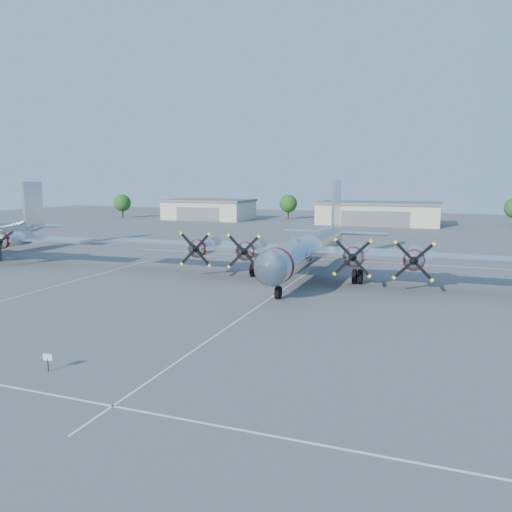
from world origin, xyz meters
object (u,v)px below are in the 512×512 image
(tree_far_west, at_px, (122,203))
(info_placard, at_px, (48,359))
(tree_west, at_px, (288,204))
(main_bomber_b29, at_px, (309,277))
(hangar_center, at_px, (379,213))
(hangar_west, at_px, (209,209))

(tree_far_west, height_order, info_placard, tree_far_west)
(tree_west, bearing_deg, main_bomber_b29, -71.61)
(hangar_center, distance_m, tree_west, 26.30)
(hangar_west, bearing_deg, hangar_center, -0.00)
(hangar_west, relative_size, info_placard, 22.08)
(hangar_west, height_order, info_placard, hangar_west)
(main_bomber_b29, bearing_deg, tree_far_west, 137.35)
(tree_far_west, bearing_deg, tree_west, 14.93)
(main_bomber_b29, bearing_deg, info_placard, -101.90)
(tree_west, distance_m, info_placard, 111.28)
(hangar_center, height_order, main_bomber_b29, hangar_center)
(main_bomber_b29, height_order, info_placard, main_bomber_b29)
(hangar_west, xyz_separation_m, tree_west, (20.00, 8.04, 1.51))
(main_bomber_b29, distance_m, info_placard, 32.77)
(hangar_west, relative_size, main_bomber_b29, 0.47)
(hangar_center, xyz_separation_m, tree_west, (-25.00, 8.04, 1.51))
(tree_west, xyz_separation_m, main_bomber_b29, (25.78, -77.57, -4.22))
(hangar_center, bearing_deg, hangar_west, 180.00)
(tree_far_west, height_order, main_bomber_b29, tree_far_west)
(tree_far_west, bearing_deg, hangar_center, 3.24)
(hangar_center, height_order, tree_far_west, tree_far_west)
(main_bomber_b29, bearing_deg, tree_west, 108.55)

